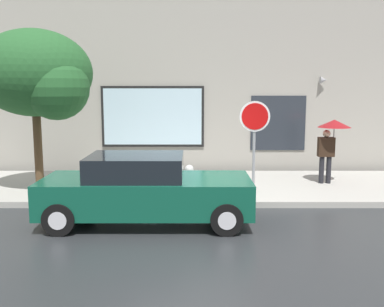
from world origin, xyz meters
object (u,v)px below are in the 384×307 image
at_px(pedestrian_with_umbrella, 330,133).
at_px(stop_sign, 253,129).
at_px(street_tree, 37,76).
at_px(fire_hydrant, 188,180).
at_px(parked_car, 143,190).

bearing_deg(pedestrian_with_umbrella, stop_sign, -149.62).
relative_size(pedestrian_with_umbrella, stop_sign, 0.77).
relative_size(pedestrian_with_umbrella, street_tree, 0.43).
height_order(fire_hydrant, street_tree, street_tree).
distance_m(fire_hydrant, street_tree, 4.64).
bearing_deg(stop_sign, fire_hydrant, 176.40).
height_order(fire_hydrant, pedestrian_with_umbrella, pedestrian_with_umbrella).
distance_m(parked_car, stop_sign, 3.35).
relative_size(fire_hydrant, street_tree, 0.18).
distance_m(parked_car, street_tree, 4.41).
bearing_deg(street_tree, fire_hydrant, -4.66).
height_order(parked_car, pedestrian_with_umbrella, pedestrian_with_umbrella).
bearing_deg(parked_car, street_tree, 141.84).
relative_size(parked_car, pedestrian_with_umbrella, 2.39).
bearing_deg(fire_hydrant, pedestrian_with_umbrella, 17.86).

